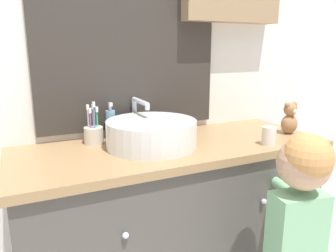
# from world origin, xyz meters

# --- Properties ---
(wall_back) EXTENTS (3.20, 0.18, 2.50)m
(wall_back) POSITION_xyz_m (0.02, 0.62, 1.29)
(wall_back) COLOR silver
(wall_back) RESTS_ON ground_plane
(vanity_counter) EXTENTS (1.39, 0.54, 0.81)m
(vanity_counter) POSITION_xyz_m (0.00, 0.33, 0.41)
(vanity_counter) COLOR #4C4742
(vanity_counter) RESTS_ON ground_plane
(sink_basin) EXTENTS (0.39, 0.44, 0.19)m
(sink_basin) POSITION_xyz_m (-0.10, 0.35, 0.87)
(sink_basin) COLOR silver
(sink_basin) RESTS_ON vanity_counter
(toothbrush_holder) EXTENTS (0.09, 0.09, 0.19)m
(toothbrush_holder) POSITION_xyz_m (-0.32, 0.50, 0.85)
(toothbrush_holder) COLOR beige
(toothbrush_holder) RESTS_ON vanity_counter
(soap_dispenser) EXTENTS (0.04, 0.04, 0.17)m
(soap_dispenser) POSITION_xyz_m (-0.23, 0.53, 0.88)
(soap_dispenser) COLOR #6B93B2
(soap_dispenser) RESTS_ON vanity_counter
(child_figure) EXTENTS (0.25, 0.45, 0.95)m
(child_figure) POSITION_xyz_m (0.27, -0.15, 0.60)
(child_figure) COLOR slate
(child_figure) RESTS_ON ground_plane
(teddy_bear) EXTENTS (0.09, 0.07, 0.16)m
(teddy_bear) POSITION_xyz_m (0.61, 0.26, 0.88)
(teddy_bear) COLOR #9E7047
(teddy_bear) RESTS_ON vanity_counter
(drinking_cup) EXTENTS (0.06, 0.06, 0.08)m
(drinking_cup) POSITION_xyz_m (0.38, 0.15, 0.85)
(drinking_cup) COLOR silver
(drinking_cup) RESTS_ON vanity_counter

